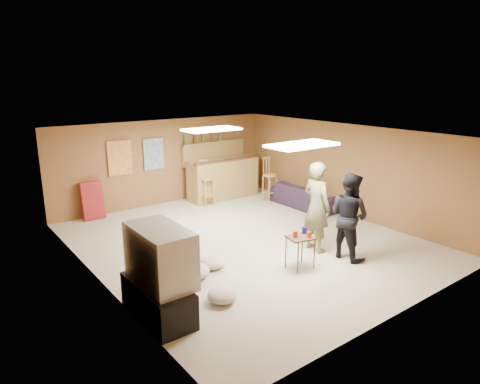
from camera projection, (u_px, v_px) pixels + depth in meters
ground at (246, 241)px, 8.76m from camera, size 7.00×7.00×0.00m
ceiling at (246, 134)px, 8.18m from camera, size 6.00×7.00×0.02m
wall_back at (164, 162)px, 11.16m from camera, size 6.00×0.02×2.20m
wall_front at (405, 242)px, 5.77m from camera, size 6.00×0.02×2.20m
wall_left at (96, 218)px, 6.72m from camera, size 0.02×7.00×2.20m
wall_right at (345, 170)px, 10.22m from camera, size 0.02×7.00×2.20m
tv_stand at (158, 300)px, 5.95m from camera, size 0.55×1.30×0.50m
dvd_box at (172, 301)px, 6.11m from camera, size 0.35×0.50×0.08m
tv_body at (160, 255)px, 5.82m from camera, size 0.60×1.10×0.80m
tv_screen at (180, 250)px, 6.00m from camera, size 0.02×0.95×0.65m
bar_counter at (223, 178)px, 11.76m from camera, size 2.00×0.60×1.10m
bar_lip at (228, 160)px, 11.42m from camera, size 2.10×0.12×0.05m
bar_shelf at (214, 142)px, 11.86m from camera, size 2.00×0.18×0.05m
bar_backing at (213, 153)px, 11.95m from camera, size 2.00×0.14×0.60m
poster_left at (120, 158)px, 10.37m from camera, size 0.60×0.03×0.85m
poster_right at (154, 154)px, 10.89m from camera, size 0.55×0.03×0.80m
folding_chair_stack at (92, 201)px, 10.02m from camera, size 0.50×0.26×0.91m
ceiling_panel_front at (302, 145)px, 7.03m from camera, size 1.20×0.60×0.04m
ceiling_panel_back at (212, 129)px, 9.11m from camera, size 1.20×0.60×0.04m
person_olive at (317, 207)px, 8.09m from camera, size 0.44×0.65×1.75m
person_black at (349, 216)px, 7.79m from camera, size 0.63×0.80×1.61m
sofa at (304, 196)px, 11.03m from camera, size 0.76×1.94×0.57m
tray_table at (300, 252)px, 7.46m from camera, size 0.52×0.45×0.58m
cup_red_near at (295, 234)px, 7.34m from camera, size 0.11×0.11×0.12m
cup_red_far at (309, 234)px, 7.34m from camera, size 0.09×0.09×0.10m
cup_blue at (304, 230)px, 7.53m from camera, size 0.09×0.09×0.12m
bar_stool_left at (207, 181)px, 11.06m from camera, size 0.43×0.43×1.30m
bar_stool_right at (270, 178)px, 11.44m from camera, size 0.51×0.51×1.25m
cushion_near_tv at (195, 271)px, 7.14m from camera, size 0.66×0.66×0.23m
cushion_mid at (213, 262)px, 7.51m from camera, size 0.60×0.60×0.20m
cushion_far at (222, 295)px, 6.38m from camera, size 0.58×0.58×0.20m
bottle_row at (204, 138)px, 11.60m from camera, size 1.20×0.08×0.26m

